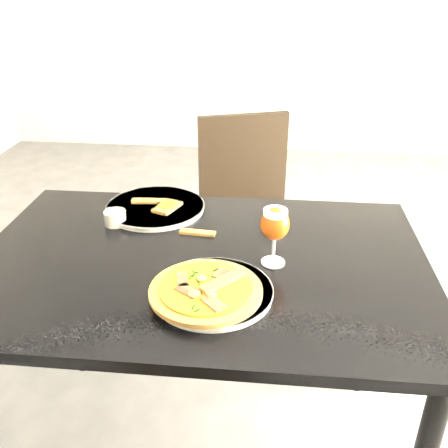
# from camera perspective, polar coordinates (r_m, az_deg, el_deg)

# --- Properties ---
(ground) EXTENTS (6.00, 6.00, 0.00)m
(ground) POSITION_cam_1_polar(r_m,az_deg,el_deg) (1.90, 9.58, -22.38)
(ground) COLOR #4E4E50
(ground) RESTS_ON ground
(dining_table) EXTENTS (1.20, 0.81, 0.75)m
(dining_table) POSITION_cam_1_polar(r_m,az_deg,el_deg) (1.37, -2.62, -7.17)
(dining_table) COLOR black
(dining_table) RESTS_ON ground
(chair_far) EXTENTS (0.52, 0.52, 0.89)m
(chair_far) POSITION_cam_1_polar(r_m,az_deg,el_deg) (2.16, 2.91, 1.31)
(chair_far) COLOR black
(chair_far) RESTS_ON ground
(plate_main) EXTENTS (0.31, 0.31, 0.02)m
(plate_main) POSITION_cam_1_polar(r_m,az_deg,el_deg) (1.18, -1.31, -7.75)
(plate_main) COLOR silver
(plate_main) RESTS_ON dining_table
(pizza) EXTENTS (0.26, 0.26, 0.03)m
(pizza) POSITION_cam_1_polar(r_m,az_deg,el_deg) (1.16, -2.06, -7.47)
(pizza) COLOR olive
(pizza) RESTS_ON plate_main
(plate_second) EXTENTS (0.34, 0.34, 0.02)m
(plate_second) POSITION_cam_1_polar(r_m,az_deg,el_deg) (1.60, -7.84, 1.88)
(plate_second) COLOR silver
(plate_second) RESTS_ON dining_table
(crust_scraps) EXTENTS (0.17, 0.11, 0.01)m
(crust_scraps) POSITION_cam_1_polar(r_m,az_deg,el_deg) (1.58, -7.18, 2.20)
(crust_scraps) COLOR olive
(crust_scraps) RESTS_ON plate_second
(loose_crust) EXTENTS (0.11, 0.03, 0.01)m
(loose_crust) POSITION_cam_1_polar(r_m,az_deg,el_deg) (1.44, -3.04, -0.98)
(loose_crust) COLOR olive
(loose_crust) RESTS_ON dining_table
(sauce_cup) EXTENTS (0.06, 0.06, 0.04)m
(sauce_cup) POSITION_cam_1_polar(r_m,az_deg,el_deg) (1.52, -12.35, 0.76)
(sauce_cup) COLOR beige
(sauce_cup) RESTS_ON dining_table
(beer_glass) EXTENTS (0.08, 0.08, 0.16)m
(beer_glass) POSITION_cam_1_polar(r_m,az_deg,el_deg) (1.26, 5.84, -0.04)
(beer_glass) COLOR silver
(beer_glass) RESTS_ON dining_table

